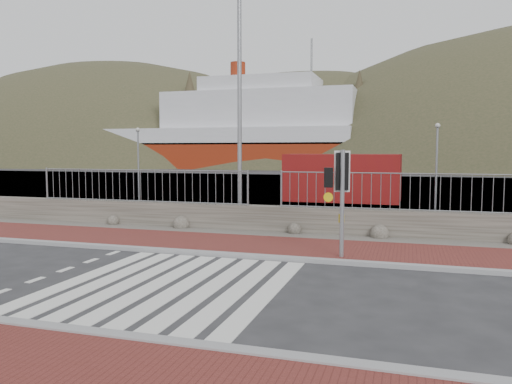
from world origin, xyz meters
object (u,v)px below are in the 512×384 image
(traffic_signal_far, at_px, (341,180))
(shipping_container, at_px, (342,178))
(streetlight, at_px, (243,89))
(ferry, at_px, (223,135))

(traffic_signal_far, relative_size, shipping_container, 0.45)
(streetlight, bearing_deg, shipping_container, 97.56)
(ferry, height_order, traffic_signal_far, ferry)
(ferry, bearing_deg, traffic_signal_far, -66.69)
(ferry, distance_m, streetlight, 64.33)
(streetlight, relative_size, shipping_container, 1.43)
(ferry, xyz_separation_m, shipping_container, (25.84, -49.13, -4.05))
(traffic_signal_far, xyz_separation_m, shipping_container, (-1.90, 15.26, -0.76))
(ferry, relative_size, streetlight, 5.57)
(traffic_signal_far, bearing_deg, ferry, -79.64)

